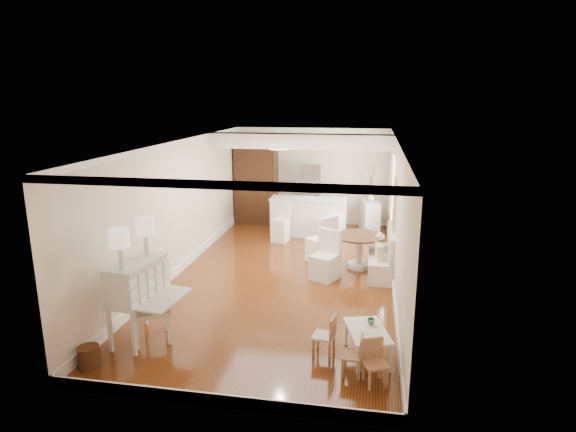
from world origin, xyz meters
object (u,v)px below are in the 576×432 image
(slip_chair_near, at_px, (325,255))
(kids_chair_b, at_px, (324,335))
(secretary_bureau, at_px, (138,301))
(sideboard, at_px, (370,216))
(bar_stool_left, at_px, (280,224))
(bar_stool_right, at_px, (333,222))
(breakfast_counter, at_px, (308,217))
(pantry_cabinet, at_px, (256,185))
(kids_chair_c, at_px, (375,363))
(kids_chair_a, at_px, (352,355))
(fridge, at_px, (320,196))
(kids_table, at_px, (367,344))
(slip_chair_far, at_px, (321,239))
(gustavian_armchair, at_px, (151,309))
(dining_table, at_px, (359,251))
(wicker_basket, at_px, (89,356))

(slip_chair_near, bearing_deg, kids_chair_b, -58.43)
(secretary_bureau, xyz_separation_m, sideboard, (3.43, 6.85, -0.20))
(bar_stool_left, distance_m, bar_stool_right, 1.37)
(breakfast_counter, height_order, pantry_cabinet, pantry_cabinet)
(kids_chair_b, bearing_deg, kids_chair_c, 59.46)
(breakfast_counter, bearing_deg, kids_chair_c, -75.21)
(kids_chair_a, relative_size, pantry_cabinet, 0.26)
(sideboard, bearing_deg, fridge, 153.12)
(bar_stool_left, relative_size, pantry_cabinet, 0.42)
(kids_table, bearing_deg, sideboard, 90.40)
(kids_chair_a, distance_m, slip_chair_far, 4.62)
(kids_chair_b, relative_size, slip_chair_near, 0.62)
(slip_chair_far, bearing_deg, fridge, -130.65)
(gustavian_armchair, bearing_deg, kids_table, -118.61)
(dining_table, relative_size, pantry_cabinet, 0.47)
(gustavian_armchair, xyz_separation_m, pantry_cabinet, (-0.09, 7.23, 0.63))
(secretary_bureau, relative_size, dining_table, 1.18)
(sideboard, bearing_deg, gustavian_armchair, -127.55)
(dining_table, xyz_separation_m, pantry_cabinet, (-3.13, 3.39, 0.78))
(dining_table, relative_size, slip_chair_near, 1.07)
(secretary_bureau, xyz_separation_m, kids_chair_a, (3.28, -0.43, -0.35))
(kids_chair_b, distance_m, sideboard, 6.86)
(breakfast_counter, relative_size, pantry_cabinet, 0.89)
(kids_chair_a, distance_m, kids_chair_b, 0.61)
(slip_chair_near, relative_size, breakfast_counter, 0.50)
(kids_table, relative_size, dining_table, 0.80)
(bar_stool_right, bearing_deg, secretary_bureau, -104.00)
(kids_chair_c, height_order, slip_chair_far, slip_chair_far)
(secretary_bureau, relative_size, kids_table, 1.47)
(kids_table, height_order, dining_table, dining_table)
(kids_chair_a, bearing_deg, slip_chair_near, -164.95)
(slip_chair_far, bearing_deg, wicker_basket, 13.74)
(kids_chair_c, bearing_deg, bar_stool_right, 77.66)
(slip_chair_far, bearing_deg, bar_stool_right, -141.86)
(kids_chair_c, xyz_separation_m, slip_chair_far, (-1.22, 4.70, 0.24))
(wicker_basket, relative_size, kids_chair_b, 0.46)
(secretary_bureau, xyz_separation_m, kids_chair_b, (2.85, 0.02, -0.33))
(slip_chair_far, xyz_separation_m, sideboard, (1.05, 2.75, -0.11))
(pantry_cabinet, bearing_deg, bar_stool_right, -31.81)
(dining_table, height_order, sideboard, sideboard)
(kids_chair_c, distance_m, slip_chair_far, 4.86)
(breakfast_counter, bearing_deg, kids_chair_b, -80.29)
(bar_stool_left, bearing_deg, kids_chair_a, -56.90)
(kids_chair_b, height_order, bar_stool_right, bar_stool_right)
(slip_chair_near, bearing_deg, pantry_cabinet, 146.36)
(kids_chair_b, relative_size, breakfast_counter, 0.31)
(wicker_basket, relative_size, slip_chair_far, 0.27)
(slip_chair_near, distance_m, fridge, 4.23)
(bar_stool_right, bearing_deg, slip_chair_far, -84.97)
(kids_chair_a, bearing_deg, slip_chair_far, -165.31)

